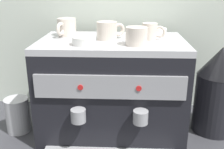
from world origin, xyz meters
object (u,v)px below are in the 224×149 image
Objects in this scene: espresso_machine at (112,87)px; coffee_grinder at (217,90)px; ceramic_cup_2 at (108,31)px; ceramic_cup_3 at (66,27)px; ceramic_bowl_1 at (84,41)px; ceramic_cup_0 at (137,36)px; milk_pitcher at (18,115)px; ceramic_cup_1 at (150,31)px; ceramic_bowl_0 at (156,32)px.

espresso_machine is 1.56× the size of coffee_grinder.
ceramic_cup_3 reaches higher than ceramic_cup_2.
ceramic_bowl_1 is 0.24× the size of coffee_grinder.
espresso_machine is 5.24× the size of ceramic_cup_0.
ceramic_cup_0 is 0.64m from milk_pitcher.
ceramic_cup_0 is 0.12m from ceramic_cup_1.
milk_pitcher is (-0.22, -0.11, -0.38)m from ceramic_cup_3.
coffee_grinder is at bearing 10.97° from ceramic_bowl_1.
ceramic_cup_3 is 0.20m from ceramic_bowl_1.
ceramic_cup_3 is 0.72m from coffee_grinder.
ceramic_cup_3 reaches higher than ceramic_cup_1.
espresso_machine reaches higher than coffee_grinder.
ceramic_bowl_0 is 0.72m from milk_pitcher.
ceramic_cup_2 is 1.27× the size of ceramic_bowl_1.
ceramic_cup_1 is at bearing 4.70° from milk_pitcher.
ceramic_cup_1 is 1.04× the size of ceramic_bowl_0.
ceramic_cup_1 reaches higher than espresso_machine.
ceramic_cup_2 is 0.23m from ceramic_bowl_0.
ceramic_cup_1 is 0.28m from ceramic_bowl_1.
ceramic_cup_3 reaches higher than coffee_grinder.
ceramic_cup_0 reaches higher than espresso_machine.
ceramic_cup_2 is 0.75× the size of milk_pitcher.
ceramic_cup_3 is at bearing 158.84° from espresso_machine.
milk_pitcher is (-0.32, 0.06, -0.35)m from ceramic_bowl_1.
ceramic_cup_2 is at bearing -179.42° from coffee_grinder.
ceramic_cup_1 reaches higher than milk_pitcher.
ceramic_cup_0 is 1.24× the size of ceramic_bowl_0.
coffee_grinder is at bearing -16.62° from ceramic_bowl_0.
ceramic_cup_3 reaches higher than ceramic_cup_0.
ceramic_bowl_0 is at bearing 33.14° from ceramic_bowl_1.
espresso_machine is at bearing 41.90° from ceramic_bowl_1.
ceramic_cup_2 is at bearing 6.41° from milk_pitcher.
ceramic_cup_1 is 0.09m from ceramic_bowl_0.
ceramic_cup_2 is 0.55m from coffee_grinder.
ceramic_cup_0 is 0.73× the size of milk_pitcher.
ceramic_cup_2 reaches higher than espresso_machine.
espresso_machine is at bearing -35.74° from ceramic_cup_2.
ceramic_cup_2 reaches higher than ceramic_bowl_0.
ceramic_cup_3 is at bearing 120.94° from ceramic_bowl_1.
ceramic_cup_1 is at bearing 59.74° from ceramic_cup_0.
ceramic_cup_0 is at bearing -116.18° from ceramic_bowl_0.
ceramic_cup_2 is (-0.18, -0.00, 0.00)m from ceramic_cup_1.
ceramic_cup_1 is (0.06, 0.10, -0.00)m from ceramic_cup_0.
ceramic_cup_1 is (0.16, 0.02, 0.24)m from espresso_machine.
ceramic_cup_0 reaches higher than ceramic_bowl_0.
ceramic_cup_3 is 1.29× the size of ceramic_bowl_0.
ceramic_bowl_0 is (0.03, 0.08, -0.02)m from ceramic_cup_1.
ceramic_bowl_0 is at bearing 163.38° from coffee_grinder.
ceramic_cup_2 is 0.30× the size of coffee_grinder.
espresso_machine is 0.25m from ceramic_cup_2.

